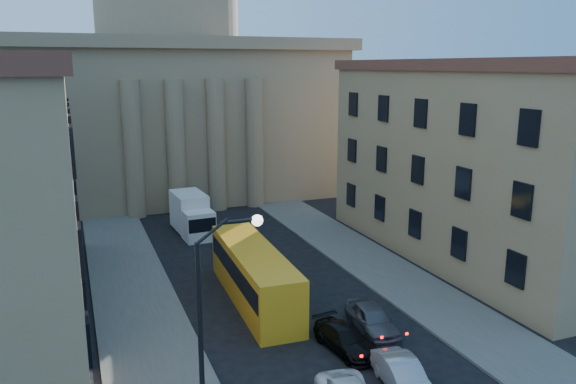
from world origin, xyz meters
name	(u,v)px	position (x,y,z in m)	size (l,w,h in m)	color
sidewalk_left	(145,330)	(-8.50, 18.00, 0.07)	(5.00, 60.00, 0.15)	#504E49
sidewalk_right	(409,287)	(8.50, 18.00, 0.07)	(5.00, 60.00, 0.15)	#504E49
church	(171,86)	(0.00, 55.47, 11.88)	(68.02, 28.76, 36.60)	#81704F
building_right	(481,159)	(17.00, 22.00, 7.42)	(11.60, 26.60, 14.70)	#9C7D5C
street_lamp	(213,310)	(-6.97, 8.00, 5.29)	(2.62, 0.44, 8.83)	black
car_right_near	(403,376)	(1.56, 7.99, 0.70)	(1.48, 4.25, 1.40)	#93949A
car_right_mid	(345,339)	(0.80, 12.16, 0.62)	(1.75, 4.30, 1.25)	black
car_right_far	(372,319)	(3.08, 13.46, 0.75)	(1.78, 4.42, 1.51)	#49494E
car_right_distant	(239,234)	(0.80, 31.16, 0.76)	(1.61, 4.62, 1.52)	black
city_bus	(254,273)	(-1.60, 19.78, 1.79)	(3.16, 11.89, 3.33)	orange
box_truck	(192,215)	(-2.20, 35.31, 1.62)	(2.82, 6.38, 3.43)	silver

